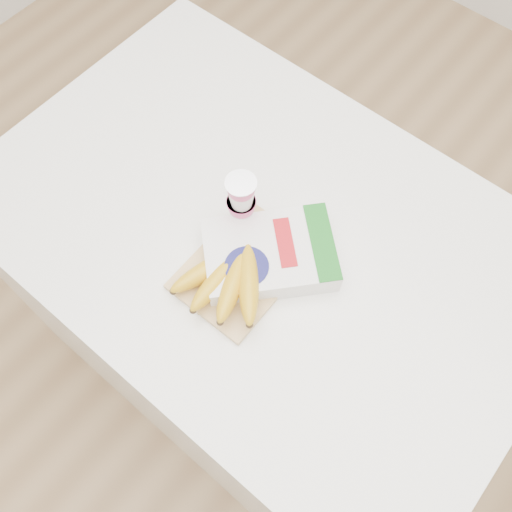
{
  "coord_description": "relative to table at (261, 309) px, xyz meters",
  "views": [
    {
      "loc": [
        0.36,
        -0.46,
        1.94
      ],
      "look_at": [
        0.04,
        -0.07,
        0.95
      ],
      "focal_mm": 40.0,
      "sensor_mm": 36.0,
      "label": 1
    }
  ],
  "objects": [
    {
      "name": "cereal_box",
      "position": [
        0.06,
        -0.05,
        0.48
      ],
      "size": [
        0.3,
        0.3,
        0.06
      ],
      "rotation": [
        0.0,
        0.0,
        -0.73
      ],
      "color": "white",
      "rests_on": "table"
    },
    {
      "name": "room",
      "position": [
        0.0,
        0.0,
        0.89
      ],
      "size": [
        4.0,
        4.0,
        4.0
      ],
      "color": "tan",
      "rests_on": "ground"
    },
    {
      "name": "cutting_board",
      "position": [
        0.03,
        -0.1,
        0.46
      ],
      "size": [
        0.19,
        0.26,
        0.01
      ],
      "primitive_type": "cube",
      "rotation": [
        0.0,
        0.0,
        0.02
      ],
      "color": "#D7B776",
      "rests_on": "table"
    },
    {
      "name": "table",
      "position": [
        0.0,
        0.0,
        0.0
      ],
      "size": [
        1.21,
        0.81,
        0.91
      ],
      "primitive_type": "cube",
      "color": "white",
      "rests_on": "ground"
    },
    {
      "name": "yogurt_stack",
      "position": [
        -0.04,
        -0.02,
        0.55
      ],
      "size": [
        0.06,
        0.06,
        0.14
      ],
      "color": "white",
      "rests_on": "cutting_board"
    },
    {
      "name": "bananas",
      "position": [
        0.03,
        -0.14,
        0.5
      ],
      "size": [
        0.2,
        0.2,
        0.07
      ],
      "color": "#382816",
      "rests_on": "cutting_board"
    }
  ]
}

